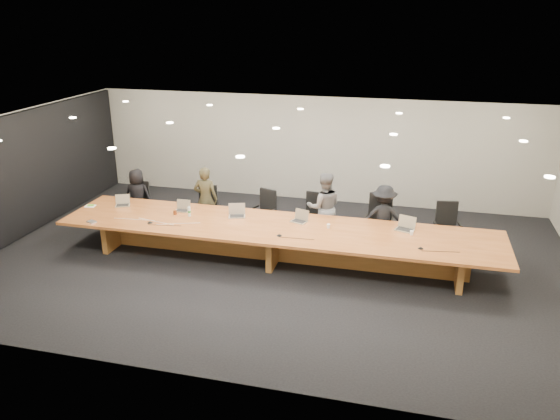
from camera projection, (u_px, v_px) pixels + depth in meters
The scene contains 29 objects.
ground at pixel (276, 260), 11.35m from camera, with size 12.00×12.00×0.00m, color black.
back_wall at pixel (314, 149), 14.50m from camera, with size 12.00×0.02×2.80m, color silver.
left_wall_panel at pixel (20, 177), 12.24m from camera, with size 0.08×7.84×2.74m, color black.
conference_table at pixel (276, 237), 11.17m from camera, with size 9.00×1.80×0.75m.
chair_far_left at pixel (138, 203), 13.13m from camera, with size 0.53×0.53×1.03m, color black, non-canonical shape.
chair_left at pixel (208, 208), 12.80m from camera, with size 0.52×0.52×1.03m, color black, non-canonical shape.
chair_mid_left at pixel (263, 212), 12.53m from camera, with size 0.53×0.53×1.04m, color black, non-canonical shape.
chair_mid_right at pixel (313, 216), 12.27m from camera, with size 0.54×0.54×1.05m, color black, non-canonical shape.
chair_right at pixel (379, 222), 11.73m from camera, with size 0.61×0.61×1.20m, color black, non-canonical shape.
chair_far_right at pixel (448, 227), 11.59m from camera, with size 0.55×0.55×1.08m, color black, non-canonical shape.
person_a at pixel (138, 196), 13.15m from camera, with size 0.65×0.43×1.34m, color black.
person_b at pixel (206, 199), 12.64m from camera, with size 0.56×0.37×1.54m, color #332E1B.
person_c at pixel (324, 207), 12.02m from camera, with size 0.77×0.60×1.59m, color #5F6062.
person_d at pixel (383, 218), 11.65m from camera, with size 0.93×0.53×1.44m, color black.
laptop_a at pixel (122, 201), 12.21m from camera, with size 0.31×0.23×0.25m, color #C3B295, non-canonical shape.
laptop_b at pixel (182, 206), 11.88m from camera, with size 0.31×0.22×0.24m, color #BDAD91, non-canonical shape.
laptop_c at pixel (237, 211), 11.55m from camera, with size 0.35×0.25×0.28m, color #BFAA91, non-canonical shape.
laptop_d at pixel (299, 216), 11.28m from camera, with size 0.32×0.23×0.25m, color #BCAD90, non-canonical shape.
laptop_e at pixel (405, 224), 10.85m from camera, with size 0.35×0.26×0.28m, color #B7AB8C, non-canonical shape.
water_bottle at pixel (189, 212), 11.61m from camera, with size 0.07×0.07×0.20m, color silver.
amber_mug at pixel (175, 213), 11.72m from camera, with size 0.07×0.07×0.09m, color maroon.
paper_cup_near at pixel (328, 226), 10.99m from camera, with size 0.07×0.07×0.08m, color white.
paper_cup_far at pixel (412, 233), 10.66m from camera, with size 0.07×0.07×0.09m, color white.
notepad at pixel (90, 206), 12.21m from camera, with size 0.22×0.18×0.01m, color white.
lime_gadget at pixel (91, 205), 12.21m from camera, with size 0.14×0.08×0.02m, color #67BE32.
av_box at pixel (92, 222), 11.30m from camera, with size 0.18×0.13×0.03m, color #BBBAC0.
mic_left at pixel (150, 222), 11.26m from camera, with size 0.12×0.12×0.03m, color black.
mic_center at pixel (279, 235), 10.63m from camera, with size 0.11×0.11×0.03m, color black.
mic_right at pixel (421, 248), 10.06m from camera, with size 0.11×0.11×0.03m, color black.
Camera 1 is at (2.59, -9.95, 4.90)m, focal length 35.00 mm.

